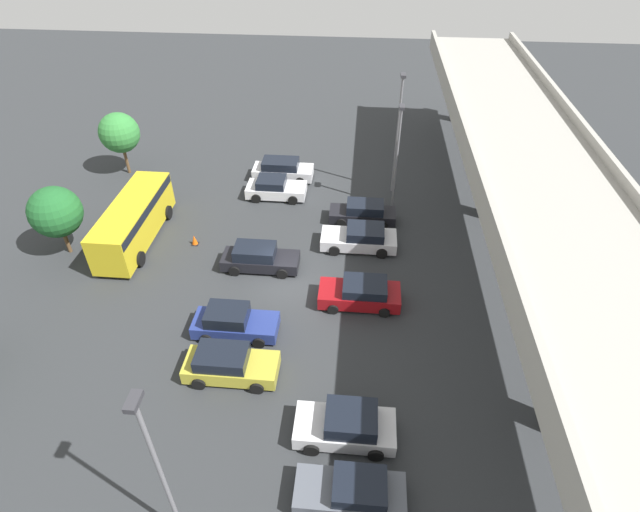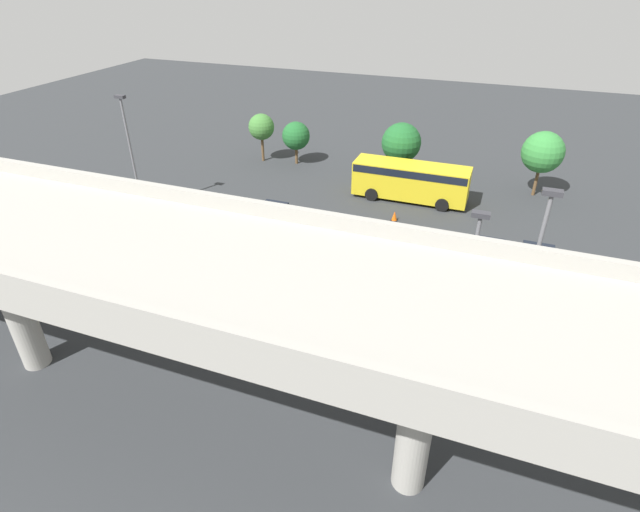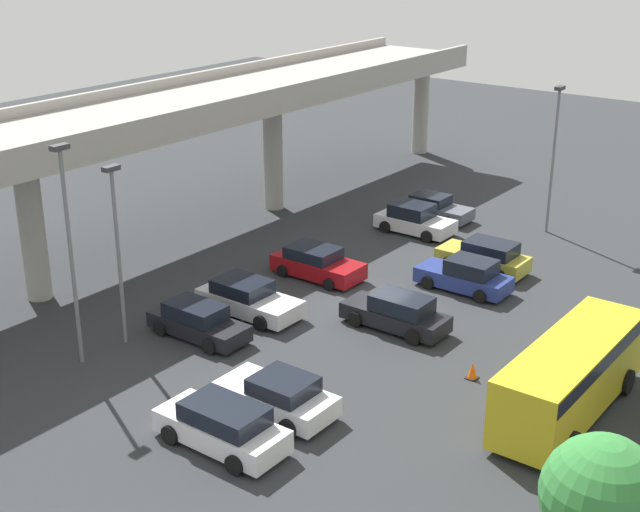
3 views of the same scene
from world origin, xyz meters
TOP-DOWN VIEW (x-y plane):
  - ground_plane at (0.00, 0.00)m, footprint 109.53×109.53m
  - highway_overpass at (-0.00, 13.24)m, footprint 52.27×7.07m
  - parked_car_0 at (-12.55, -2.06)m, footprint 2.15×4.69m
  - parked_car_1 at (-9.81, -2.18)m, footprint 2.25×4.40m
  - parked_car_2 at (-7.06, 4.44)m, footprint 1.97×4.56m
  - parked_car_3 at (-4.01, 4.32)m, footprint 2.26×4.86m
  - parked_car_4 at (-1.35, -1.83)m, footprint 2.02×4.70m
  - parked_car_5 at (1.28, 4.48)m, footprint 2.22×4.58m
  - parked_car_6 at (4.17, -2.15)m, footprint 2.07×4.47m
  - parked_car_7 at (6.97, -1.73)m, footprint 2.11×4.51m
  - parked_car_8 at (9.80, 4.09)m, footprint 2.23×4.35m
  - parked_car_9 at (12.61, 4.45)m, footprint 2.04×4.31m
  - shuttle_bus at (-3.56, -10.44)m, footprint 8.52×2.69m
  - lamp_post_near_aisle at (-11.48, 6.57)m, footprint 0.70×0.35m
  - lamp_post_mid_lot at (-9.23, 6.52)m, footprint 0.70×0.35m
  - lamp_post_by_overpass at (14.37, -1.81)m, footprint 0.70×0.35m
  - tree_front_left at (-12.43, -14.64)m, footprint 3.07×3.07m
  - traffic_cone at (-3.35, -6.52)m, footprint 0.44×0.44m

SIDE VIEW (x-z plane):
  - ground_plane at x=0.00m, z-range 0.00..0.00m
  - traffic_cone at x=-3.35m, z-range -0.02..0.68m
  - parked_car_9 at x=12.61m, z-range -0.05..1.36m
  - parked_car_1 at x=-9.81m, z-range -0.04..1.46m
  - parked_car_2 at x=-7.06m, z-range -0.03..1.45m
  - parked_car_5 at x=1.28m, z-range -0.04..1.47m
  - parked_car_3 at x=-4.01m, z-range -0.04..1.50m
  - parked_car_6 at x=4.17m, z-range -0.07..1.54m
  - parked_car_4 at x=-1.35m, z-range -0.05..1.53m
  - parked_car_7 at x=6.97m, z-range -0.04..1.54m
  - parked_car_8 at x=9.80m, z-range -0.06..1.57m
  - parked_car_0 at x=-12.55m, z-range -0.02..1.59m
  - shuttle_bus at x=-3.56m, z-range 0.27..3.04m
  - tree_front_left at x=-12.43m, z-range 0.94..5.93m
  - lamp_post_mid_lot at x=-9.23m, z-range 0.68..8.27m
  - lamp_post_by_overpass at x=14.37m, z-range 0.69..8.88m
  - lamp_post_near_aisle at x=-11.48m, z-range 0.70..9.56m
  - highway_overpass at x=0.00m, z-range 2.78..11.00m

